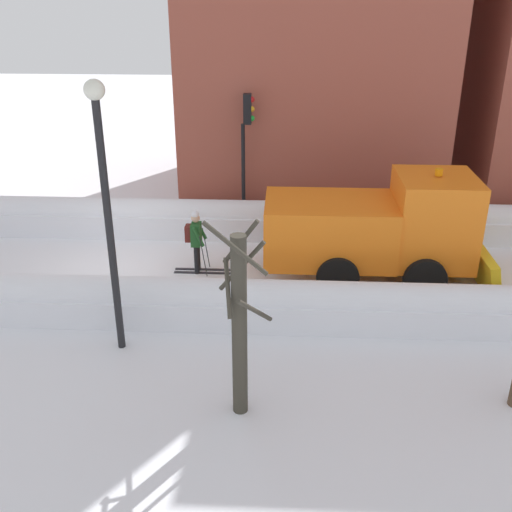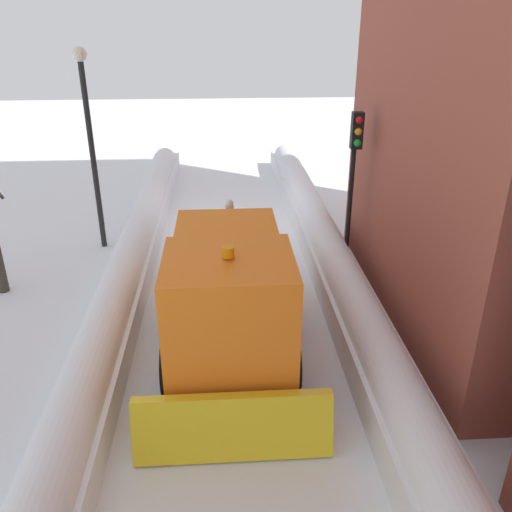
# 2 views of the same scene
# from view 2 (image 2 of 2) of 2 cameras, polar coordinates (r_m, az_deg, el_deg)

# --- Properties ---
(ground_plane) EXTENTS (80.00, 80.00, 0.00)m
(ground_plane) POSITION_cam_2_polar(r_m,az_deg,el_deg) (9.25, -1.63, -20.46)
(ground_plane) COLOR white
(snowbank_left) EXTENTS (1.10, 36.00, 1.18)m
(snowbank_left) POSITION_cam_2_polar(r_m,az_deg,el_deg) (9.33, 15.90, -16.58)
(snowbank_left) COLOR white
(snowbank_left) RESTS_ON ground
(snowbank_right) EXTENTS (1.10, 36.00, 1.11)m
(snowbank_right) POSITION_cam_2_polar(r_m,az_deg,el_deg) (9.25, -19.54, -17.98)
(snowbank_right) COLOR white
(snowbank_right) RESTS_ON ground
(plow_truck) EXTENTS (3.20, 5.98, 3.12)m
(plow_truck) POSITION_cam_2_polar(r_m,az_deg,el_deg) (10.56, -2.98, -4.12)
(plow_truck) COLOR orange
(plow_truck) RESTS_ON ground
(skier) EXTENTS (0.62, 1.80, 1.81)m
(skier) POSITION_cam_2_polar(r_m,az_deg,el_deg) (15.22, -2.82, 3.26)
(skier) COLOR black
(skier) RESTS_ON ground
(traffic_light_pole) EXTENTS (0.28, 0.42, 4.38)m
(traffic_light_pole) POSITION_cam_2_polar(r_m,az_deg,el_deg) (13.87, 10.54, 9.74)
(traffic_light_pole) COLOR black
(traffic_light_pole) RESTS_ON ground
(street_lamp) EXTENTS (0.40, 0.40, 5.78)m
(street_lamp) POSITION_cam_2_polar(r_m,az_deg,el_deg) (16.02, -17.58, 12.99)
(street_lamp) COLOR black
(street_lamp) RESTS_ON ground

